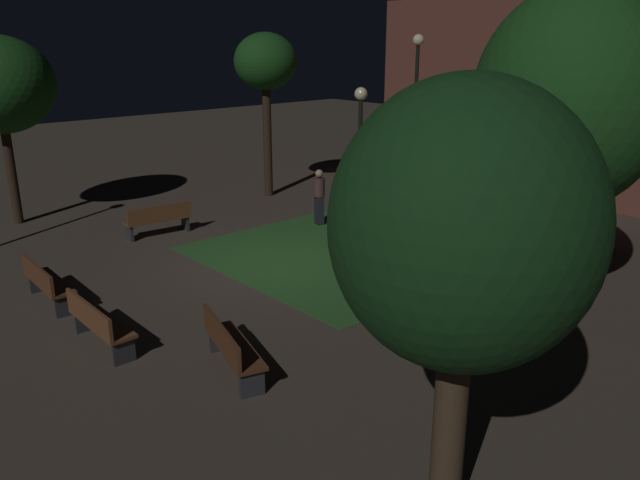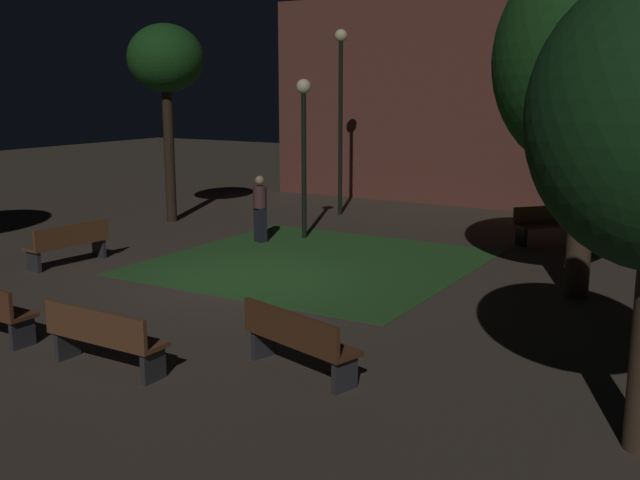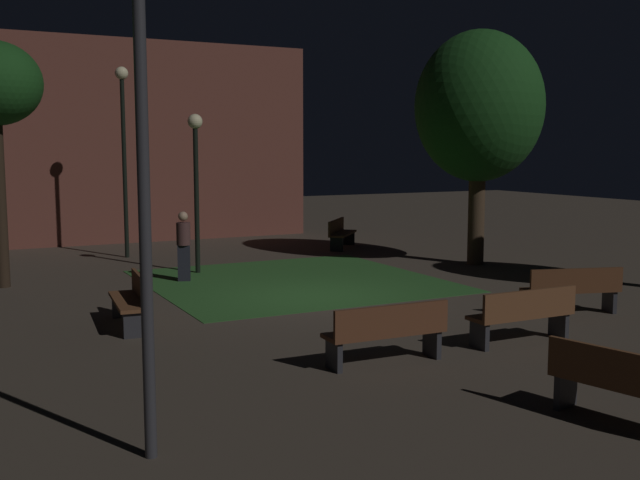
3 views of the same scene
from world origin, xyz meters
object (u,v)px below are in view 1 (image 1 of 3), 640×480
Objects in this scene: pedestrian at (319,196)px; tree_lawn_side at (266,64)px; bench_back_row at (230,346)px; lamp_post_path_center at (416,91)px; bench_front_right at (98,322)px; lamp_post_plaza_east at (360,130)px; tree_right_canopy at (569,102)px; bench_corner at (46,282)px; bench_lawn_edge at (159,219)px; tree_back_right at (464,228)px; bench_near_trees at (577,230)px.

tree_lawn_side is at bearing 164.23° from pedestrian.
lamp_post_path_center reaches higher than bench_back_row.
bench_front_right is 0.47× the size of lamp_post_plaza_east.
tree_right_canopy is at bearing 68.02° from bench_back_row.
bench_corner and bench_lawn_edge have the same top height.
tree_right_canopy reaches higher than bench_back_row.
bench_front_right is (2.50, -0.00, 0.00)m from bench_corner.
tree_lawn_side reaches higher than bench_corner.
lamp_post_plaza_east is 0.73× the size of lamp_post_path_center.
bench_front_right is 1.12× the size of pedestrian.
tree_lawn_side is (-9.09, 7.74, 3.85)m from bench_back_row.
pedestrian is (-3.07, 7.89, 0.37)m from bench_front_right.
tree_back_right reaches higher than lamp_post_plaza_east.
bench_corner is at bearing -85.97° from lamp_post_path_center.
tree_lawn_side is 4.71m from lamp_post_plaza_east.
bench_corner is at bearing -165.71° from bench_back_row.
bench_corner is at bearing -55.83° from bench_lawn_edge.
tree_lawn_side reaches higher than bench_front_right.
bench_near_trees is at bearing 25.17° from lamp_post_plaza_east.
tree_lawn_side is at bearing -135.70° from lamp_post_path_center.
tree_back_right is 15.33m from tree_lawn_side.
bench_front_right is at bearing -123.41° from tree_right_canopy.
tree_back_right reaches higher than pedestrian.
lamp_post_path_center is (-0.94, 3.48, 0.82)m from lamp_post_plaza_east.
bench_front_right is at bearing -68.75° from pedestrian.
lamp_post_path_center is (-0.87, 12.34, 3.02)m from bench_corner.
bench_back_row is (4.75, 1.21, 0.00)m from bench_corner.
bench_back_row is at bearing -20.07° from bench_lawn_edge.
bench_lawn_edge is (-2.66, 3.92, 0.00)m from bench_corner.
lamp_post_plaza_east is (0.07, 8.85, 2.20)m from bench_corner.
bench_corner is 0.99× the size of bench_lawn_edge.
lamp_post_plaza_east reaches higher than pedestrian.
bench_near_trees is at bearing -8.76° from lamp_post_path_center.
tree_back_right is at bearing 8.41° from bench_corner.
lamp_post_plaza_east is at bearing -1.26° from tree_lawn_side.
tree_back_right is 0.92× the size of tree_lawn_side.
bench_lawn_edge is at bearing -137.34° from bench_near_trees.
tree_lawn_side reaches higher than tree_back_right.
lamp_post_plaza_east is at bearing 89.52° from bench_corner.
bench_front_right is 0.34× the size of tree_lawn_side.
lamp_post_plaza_east is (-2.43, 8.85, 2.20)m from bench_front_right.
bench_lawn_edge is 11.00m from bench_near_trees.
tree_lawn_side is at bearing 108.46° from bench_lawn_edge.
bench_lawn_edge is at bearing 142.80° from bench_front_right.
tree_right_canopy is (9.70, 2.96, 3.60)m from bench_lawn_edge.
tree_right_canopy reaches higher than bench_front_right.
bench_back_row is at bearing 28.28° from bench_front_right.
bench_corner is at bearing -115.51° from bench_near_trees.
bench_front_right is 9.00m from tree_right_canopy.
tree_back_right is at bearing -70.86° from bench_near_trees.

